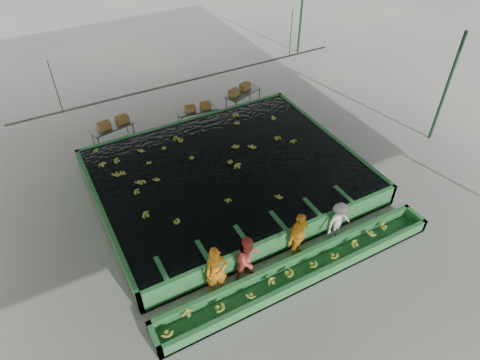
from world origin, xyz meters
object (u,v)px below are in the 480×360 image
worker_d (339,221)px  box_stack_mid (198,109)px  worker_c (298,236)px  flotation_tank (228,176)px  box_stack_left (114,125)px  worker_b (248,259)px  packing_table_right (243,100)px  sorting_trough (301,271)px  packing_table_left (113,134)px  box_stack_right (240,92)px  packing_table_mid (197,117)px  worker_a (216,271)px

worker_d → box_stack_mid: size_ratio=1.27×
worker_c → box_stack_mid: (0.44, 8.88, -0.10)m
worker_d → flotation_tank: bearing=109.5°
worker_d → box_stack_left: bearing=112.4°
worker_b → box_stack_mid: (2.30, 8.88, -0.05)m
box_stack_mid → worker_c: bearing=-92.8°
packing_table_right → box_stack_left: size_ratio=1.38×
sorting_trough → box_stack_mid: bearing=85.3°
worker_b → packing_table_left: (-1.66, 9.39, -0.47)m
worker_c → box_stack_right: size_ratio=1.41×
box_stack_right → sorting_trough: bearing=-107.9°
worker_c → box_stack_left: bearing=89.1°
worker_c → box_stack_right: bearing=52.0°
packing_table_right → box_stack_mid: size_ratio=1.58×
flotation_tank → packing_table_right: (3.42, 4.96, -0.01)m
packing_table_left → packing_table_mid: (3.90, -0.47, 0.00)m
flotation_tank → box_stack_right: box_stack_right is taller
sorting_trough → packing_table_right: 10.62m
worker_b → sorting_trough: bearing=-39.9°
flotation_tank → sorting_trough: bearing=-90.0°
packing_table_mid → box_stack_right: bearing=9.8°
packing_table_left → packing_table_right: packing_table_right is taller
box_stack_left → box_stack_mid: bearing=-8.2°
worker_b → packing_table_left: worker_b is taller
worker_c → worker_d: bearing=-20.7°
worker_b → box_stack_left: size_ratio=1.28×
worker_b → box_stack_mid: 9.17m
sorting_trough → worker_b: size_ratio=5.59×
sorting_trough → worker_d: 2.26m
worker_d → packing_table_mid: size_ratio=0.83×
box_stack_mid → box_stack_right: size_ratio=0.91×
worker_c → flotation_tank: bearing=74.1°
worker_b → worker_c: 1.87m
sorting_trough → worker_d: worker_d is taller
worker_a → packing_table_left: size_ratio=1.01×
sorting_trough → worker_d: (2.05, 0.80, 0.53)m
worker_b → packing_table_mid: 9.21m
worker_d → box_stack_mid: worker_d is taller
box_stack_left → worker_d: bearing=-61.6°
sorting_trough → worker_a: bearing=162.9°
worker_d → packing_table_left: (-5.21, 9.39, -0.35)m
box_stack_left → box_stack_right: size_ratio=1.04×
worker_c → box_stack_right: worker_c is taller
packing_table_left → packing_table_mid: same height
worker_c → packing_table_left: bearing=89.8°
worker_b → box_stack_right: bearing=51.0°
packing_table_mid → packing_table_right: size_ratio=0.96×
worker_a → worker_d: 4.66m
worker_d → packing_table_right: (1.37, 9.26, -0.34)m
worker_c → worker_d: 1.70m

